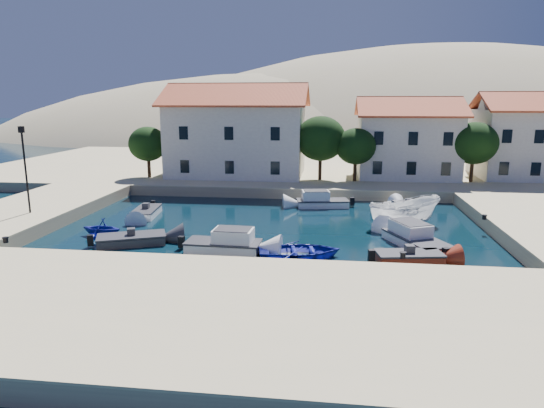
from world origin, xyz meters
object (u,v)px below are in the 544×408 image
at_px(lamppost, 25,161).
at_px(building_mid, 407,137).
at_px(building_right, 524,134).
at_px(boat_east, 404,226).
at_px(building_left, 238,129).
at_px(cabin_cruiser_east, 416,239).
at_px(cabin_cruiser_south, 223,244).
at_px(rowboat_south, 300,257).

bearing_deg(lamppost, building_mid, 35.45).
bearing_deg(building_right, boat_east, -127.87).
bearing_deg(building_left, building_right, 3.81).
bearing_deg(cabin_cruiser_east, building_right, -55.67).
relative_size(building_right, lamppost, 1.52).
bearing_deg(cabin_cruiser_south, boat_east, 34.87).
relative_size(building_right, cabin_cruiser_south, 2.04).
distance_m(cabin_cruiser_south, boat_east, 13.99).
relative_size(building_mid, cabin_cruiser_east, 1.92).
height_order(building_mid, cabin_cruiser_south, building_mid).
xyz_separation_m(cabin_cruiser_south, cabin_cruiser_east, (11.81, 2.42, 0.00)).
relative_size(building_right, rowboat_south, 1.96).
bearing_deg(boat_east, cabin_cruiser_south, 95.36).
height_order(building_mid, boat_east, building_mid).
relative_size(building_right, boat_east, 1.60).
bearing_deg(lamppost, cabin_cruiser_east, -3.59).
bearing_deg(building_mid, rowboat_south, -110.34).
bearing_deg(building_mid, building_right, 4.76).
height_order(cabin_cruiser_south, boat_east, cabin_cruiser_south).
xyz_separation_m(cabin_cruiser_south, boat_east, (11.78, 7.53, -0.48)).
bearing_deg(building_left, cabin_cruiser_east, -54.32).
relative_size(building_right, cabin_cruiser_east, 1.73).
distance_m(building_mid, lamppost, 36.21).
bearing_deg(building_right, building_left, -176.19).
distance_m(building_mid, cabin_cruiser_south, 29.25).
height_order(rowboat_south, cabin_cruiser_east, cabin_cruiser_east).
xyz_separation_m(lamppost, cabin_cruiser_south, (15.27, -4.12, -4.28)).
distance_m(building_left, rowboat_south, 26.78).
height_order(cabin_cruiser_south, rowboat_south, cabin_cruiser_south).
height_order(building_left, cabin_cruiser_south, building_left).
bearing_deg(lamppost, cabin_cruiser_south, -15.09).
bearing_deg(cabin_cruiser_south, lamppost, 167.18).
relative_size(building_left, cabin_cruiser_east, 2.69).
relative_size(rowboat_south, boat_east, 0.82).
xyz_separation_m(building_mid, building_right, (12.00, 1.00, 0.25)).
height_order(lamppost, cabin_cruiser_south, lamppost).
relative_size(lamppost, rowboat_south, 1.29).
bearing_deg(building_mid, boat_east, -97.93).
distance_m(building_mid, cabin_cruiser_east, 23.31).
bearing_deg(rowboat_south, building_left, 7.67).
xyz_separation_m(building_right, rowboat_south, (-21.53, -26.71, -5.47)).
bearing_deg(building_mid, building_left, -176.82).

